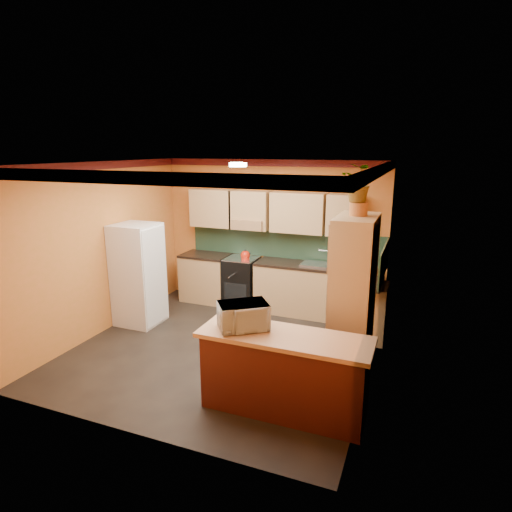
{
  "coord_description": "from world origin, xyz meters",
  "views": [
    {
      "loc": [
        2.58,
        -5.24,
        2.9
      ],
      "look_at": [
        0.34,
        0.45,
        1.35
      ],
      "focal_mm": 30.0,
      "sensor_mm": 36.0,
      "label": 1
    }
  ],
  "objects": [
    {
      "name": "countertop_right",
      "position": [
        1.8,
        1.16,
        0.9
      ],
      "size": [
        0.62,
        0.8,
        0.04
      ],
      "primitive_type": "cube",
      "color": "black",
      "rests_on": "base_cabinets_right"
    },
    {
      "name": "room_shell",
      "position": [
        0.02,
        0.28,
        2.09
      ],
      "size": [
        4.24,
        4.24,
        2.72
      ],
      "color": "black",
      "rests_on": "ground"
    },
    {
      "name": "fridge",
      "position": [
        -1.75,
        0.4,
        0.85
      ],
      "size": [
        0.68,
        0.66,
        1.7
      ],
      "primitive_type": "cube",
      "color": "white",
      "rests_on": "ground"
    },
    {
      "name": "countertop_back",
      "position": [
        0.15,
        1.8,
        0.9
      ],
      "size": [
        3.65,
        0.62,
        0.04
      ],
      "primitive_type": "cube",
      "color": "black",
      "rests_on": "base_cabinets_back"
    },
    {
      "name": "fern_pot",
      "position": [
        1.85,
        0.01,
        2.18
      ],
      "size": [
        0.22,
        0.22,
        0.16
      ],
      "primitive_type": "cylinder",
      "color": "#AC5C29",
      "rests_on": "pantry"
    },
    {
      "name": "sink",
      "position": [
        0.92,
        1.8,
        0.94
      ],
      "size": [
        0.48,
        0.4,
        0.03
      ],
      "primitive_type": "cube",
      "color": "silver",
      "rests_on": "countertop_back"
    },
    {
      "name": "fern",
      "position": [
        1.85,
        0.01,
        2.49
      ],
      "size": [
        0.52,
        0.49,
        0.46
      ],
      "primitive_type": "imported",
      "rotation": [
        0.0,
        0.0,
        -0.41
      ],
      "color": "tan",
      "rests_on": "fern_pot"
    },
    {
      "name": "kettle",
      "position": [
        -0.38,
        1.75,
        1.0
      ],
      "size": [
        0.19,
        0.19,
        0.18
      ],
      "primitive_type": null,
      "rotation": [
        0.0,
        0.0,
        -0.1
      ],
      "color": "red",
      "rests_on": "stove"
    },
    {
      "name": "bar_top",
      "position": [
        1.3,
        -1.14,
        0.91
      ],
      "size": [
        1.9,
        0.65,
        0.05
      ],
      "primitive_type": "cube",
      "color": "tan",
      "rests_on": "breakfast_bar"
    },
    {
      "name": "base_cabinets_right",
      "position": [
        1.8,
        1.16,
        0.44
      ],
      "size": [
        0.6,
        0.8,
        0.88
      ],
      "primitive_type": "cube",
      "color": "tan",
      "rests_on": "ground"
    },
    {
      "name": "breakfast_bar",
      "position": [
        1.3,
        -1.14,
        0.44
      ],
      "size": [
        1.8,
        0.55,
        0.88
      ],
      "primitive_type": "cube",
      "color": "#4C1311",
      "rests_on": "ground"
    },
    {
      "name": "microwave",
      "position": [
        0.81,
        -1.14,
        1.08
      ],
      "size": [
        0.65,
        0.61,
        0.3
      ],
      "primitive_type": "imported",
      "rotation": [
        0.0,
        0.0,
        0.64
      ],
      "color": "white",
      "rests_on": "bar_top"
    },
    {
      "name": "stove",
      "position": [
        -0.48,
        1.8,
        0.46
      ],
      "size": [
        0.58,
        0.58,
        0.91
      ],
      "primitive_type": "cube",
      "color": "black",
      "rests_on": "ground"
    },
    {
      "name": "base_cabinets_back",
      "position": [
        0.15,
        1.8,
        0.44
      ],
      "size": [
        3.65,
        0.6,
        0.88
      ],
      "primitive_type": "cube",
      "color": "tan",
      "rests_on": "ground"
    },
    {
      "name": "pantry",
      "position": [
        1.85,
        -0.04,
        1.05
      ],
      "size": [
        0.48,
        0.9,
        2.1
      ],
      "primitive_type": "cube",
      "color": "tan",
      "rests_on": "ground"
    }
  ]
}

